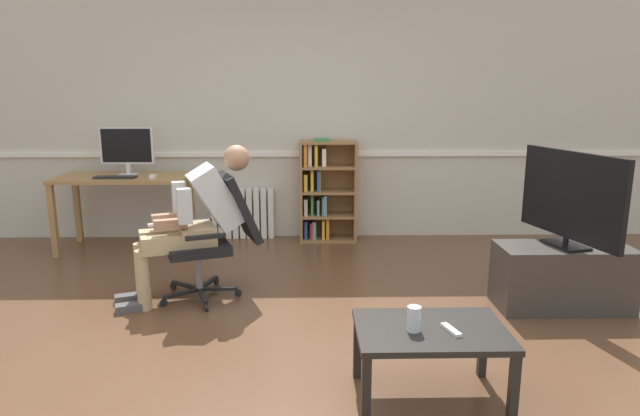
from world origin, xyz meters
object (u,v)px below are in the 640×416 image
at_px(computer_desk, 124,186).
at_px(tv_stand, 562,277).
at_px(imac_monitor, 127,147).
at_px(person_seated, 194,218).
at_px(keyboard, 115,177).
at_px(tv_screen, 570,197).
at_px(drinking_glass, 414,319).
at_px(spare_remote, 451,330).
at_px(bookshelf, 324,191).
at_px(coffee_table, 431,337).
at_px(office_chair, 217,231).
at_px(radiator, 243,214).
at_px(computer_mouse, 153,176).

distance_m(computer_desk, tv_stand, 4.11).
relative_size(imac_monitor, person_seated, 0.45).
height_order(keyboard, tv_screen, tv_screen).
bearing_deg(tv_stand, drinking_glass, -137.52).
height_order(person_seated, spare_remote, person_seated).
relative_size(imac_monitor, spare_remote, 3.56).
relative_size(computer_desk, bookshelf, 1.17).
bearing_deg(drinking_glass, person_seated, 132.99).
distance_m(bookshelf, coffee_table, 3.18).
xyz_separation_m(imac_monitor, coffee_table, (2.45, -2.93, -0.68)).
bearing_deg(spare_remote, keyboard, 116.35).
relative_size(computer_desk, keyboard, 3.24).
xyz_separation_m(office_chair, spare_remote, (1.43, -1.58, -0.11)).
bearing_deg(radiator, bookshelf, -6.48).
bearing_deg(drinking_glass, tv_screen, 42.46).
xyz_separation_m(computer_mouse, spare_remote, (2.24, -2.77, -0.36)).
bearing_deg(spare_remote, coffee_table, 136.37).
bearing_deg(tv_stand, keyboard, 158.35).
bearing_deg(drinking_glass, office_chair, 128.61).
distance_m(computer_desk, spare_remote, 3.88).
xyz_separation_m(bookshelf, spare_remote, (0.55, -3.18, -0.13)).
distance_m(tv_stand, coffee_table, 1.75).
bearing_deg(tv_stand, imac_monitor, 155.20).
relative_size(computer_desk, computer_mouse, 12.93).
distance_m(computer_desk, coffee_table, 3.79).
xyz_separation_m(computer_desk, bookshelf, (2.03, 0.29, -0.11)).
xyz_separation_m(computer_mouse, coffee_table, (2.15, -2.73, -0.42)).
relative_size(office_chair, tv_screen, 0.98).
bearing_deg(radiator, tv_screen, -37.84).
relative_size(computer_mouse, coffee_table, 0.13).
height_order(imac_monitor, tv_screen, imac_monitor).
height_order(radiator, tv_stand, radiator).
bearing_deg(office_chair, computer_mouse, -165.93).
distance_m(radiator, tv_stand, 3.30).
bearing_deg(person_seated, computer_mouse, -172.45).
bearing_deg(imac_monitor, coffee_table, -50.03).
xyz_separation_m(keyboard, person_seated, (1.02, -1.24, -0.12)).
bearing_deg(tv_screen, office_chair, 68.79).
relative_size(office_chair, coffee_table, 1.26).
relative_size(person_seated, drinking_glass, 9.16).
relative_size(bookshelf, person_seated, 0.93).
distance_m(computer_desk, office_chair, 1.75).
relative_size(imac_monitor, office_chair, 0.55).
relative_size(office_chair, tv_stand, 1.01).
height_order(computer_desk, keyboard, keyboard).
bearing_deg(drinking_glass, computer_mouse, 126.68).
distance_m(computer_desk, bookshelf, 2.05).
relative_size(bookshelf, radiator, 1.62).
bearing_deg(radiator, office_chair, -89.82).
relative_size(imac_monitor, radiator, 0.78).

